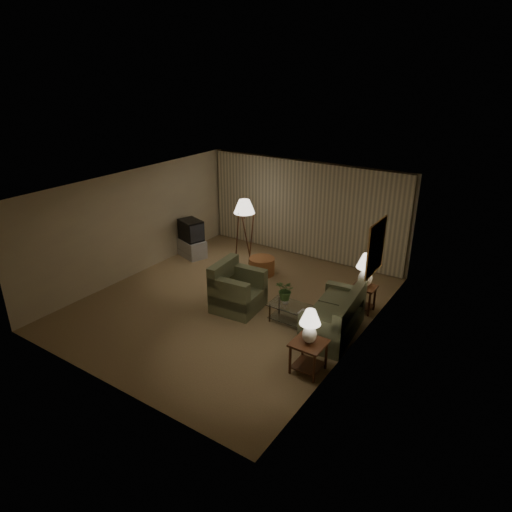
# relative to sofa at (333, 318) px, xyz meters

# --- Properties ---
(ground) EXTENTS (7.00, 7.00, 0.00)m
(ground) POSITION_rel_sofa_xyz_m (-2.50, -0.07, -0.37)
(ground) COLOR tan
(ground) RESTS_ON ground
(room_shell) EXTENTS (6.04, 7.02, 2.72)m
(room_shell) POSITION_rel_sofa_xyz_m (-2.48, 1.44, 1.37)
(room_shell) COLOR beige
(room_shell) RESTS_ON ground
(sofa) EXTENTS (1.85, 1.17, 0.75)m
(sofa) POSITION_rel_sofa_xyz_m (0.00, 0.00, 0.00)
(sofa) COLOR #6A7250
(sofa) RESTS_ON ground
(armchair) EXTENTS (1.19, 1.15, 0.85)m
(armchair) POSITION_rel_sofa_xyz_m (-2.20, -0.20, 0.05)
(armchair) COLOR #6A7250
(armchair) RESTS_ON ground
(side_table_near) EXTENTS (0.57, 0.57, 0.60)m
(side_table_near) POSITION_rel_sofa_xyz_m (0.15, -1.35, 0.04)
(side_table_near) COLOR #3B1E10
(side_table_near) RESTS_ON ground
(side_table_far) EXTENTS (0.50, 0.42, 0.60)m
(side_table_far) POSITION_rel_sofa_xyz_m (0.15, 1.25, 0.03)
(side_table_far) COLOR #3B1E10
(side_table_far) RESTS_ON ground
(table_lamp_near) EXTENTS (0.37, 0.37, 0.64)m
(table_lamp_near) POSITION_rel_sofa_xyz_m (0.15, -1.35, 0.60)
(table_lamp_near) COLOR white
(table_lamp_near) RESTS_ON side_table_near
(table_lamp_far) EXTENTS (0.44, 0.44, 0.75)m
(table_lamp_far) POSITION_rel_sofa_xyz_m (0.15, 1.25, 0.67)
(table_lamp_far) COLOR white
(table_lamp_far) RESTS_ON side_table_far
(coffee_table) EXTENTS (0.97, 0.53, 0.41)m
(coffee_table) POSITION_rel_sofa_xyz_m (-0.90, -0.10, -0.10)
(coffee_table) COLOR silver
(coffee_table) RESTS_ON ground
(tv_cabinet) EXTENTS (1.14, 1.01, 0.50)m
(tv_cabinet) POSITION_rel_sofa_xyz_m (-5.05, 1.52, -0.12)
(tv_cabinet) COLOR #B0B0B3
(tv_cabinet) RESTS_ON ground
(crt_tv) EXTENTS (0.95, 0.88, 0.57)m
(crt_tv) POSITION_rel_sofa_xyz_m (-5.05, 1.52, 0.41)
(crt_tv) COLOR black
(crt_tv) RESTS_ON tv_cabinet
(floor_lamp) EXTENTS (0.57, 0.57, 1.75)m
(floor_lamp) POSITION_rel_sofa_xyz_m (-3.60, 2.06, 0.54)
(floor_lamp) COLOR #3B1E10
(floor_lamp) RESTS_ON ground
(ottoman) EXTENTS (0.72, 0.72, 0.44)m
(ottoman) POSITION_rel_sofa_xyz_m (-2.75, 1.62, -0.15)
(ottoman) COLOR #AD683A
(ottoman) RESTS_ON ground
(vase) EXTENTS (0.16, 0.16, 0.14)m
(vase) POSITION_rel_sofa_xyz_m (-1.05, -0.10, 0.11)
(vase) COLOR silver
(vase) RESTS_ON coffee_table
(flowers) EXTENTS (0.49, 0.45, 0.45)m
(flowers) POSITION_rel_sofa_xyz_m (-1.05, -0.10, 0.40)
(flowers) COLOR #487534
(flowers) RESTS_ON vase
(book) EXTENTS (0.18, 0.24, 0.02)m
(book) POSITION_rel_sofa_xyz_m (-0.65, -0.20, 0.05)
(book) COLOR olive
(book) RESTS_ON coffee_table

